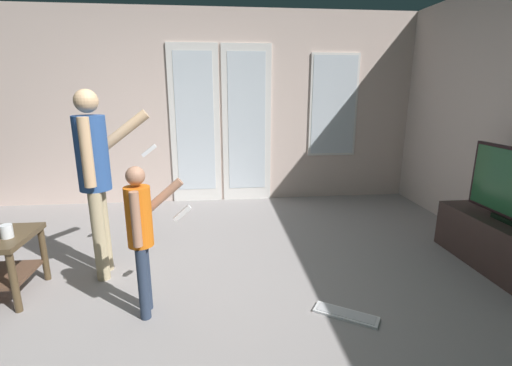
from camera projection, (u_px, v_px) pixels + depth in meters
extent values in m
cube|color=gray|center=(165.00, 305.00, 2.63)|extent=(6.36, 5.25, 0.02)
cube|color=beige|center=(186.00, 109.00, 4.80)|extent=(6.36, 0.06, 2.54)
cube|color=white|center=(195.00, 127.00, 4.83)|extent=(0.67, 0.02, 2.14)
cube|color=silver|center=(195.00, 123.00, 4.80)|extent=(0.51, 0.01, 1.84)
cube|color=white|center=(247.00, 126.00, 4.90)|extent=(0.67, 0.02, 2.14)
cube|color=silver|center=(247.00, 123.00, 4.87)|extent=(0.51, 0.01, 1.84)
cube|color=white|center=(334.00, 106.00, 4.96)|extent=(0.67, 0.02, 1.39)
cube|color=silver|center=(334.00, 106.00, 4.94)|extent=(0.61, 0.01, 1.33)
cylinder|color=brown|center=(14.00, 283.00, 2.48)|extent=(0.05, 0.05, 0.45)
cylinder|color=brown|center=(44.00, 254.00, 2.91)|extent=(0.05, 0.05, 0.45)
cube|color=#352622|center=(505.00, 248.00, 3.04)|extent=(0.42, 1.32, 0.44)
cube|color=black|center=(510.00, 221.00, 2.98)|extent=(0.08, 0.35, 0.04)
cylinder|color=tan|center=(99.00, 237.00, 2.88)|extent=(0.10, 0.10, 0.75)
cylinder|color=tan|center=(103.00, 229.00, 3.04)|extent=(0.10, 0.10, 0.75)
cylinder|color=#2C5092|center=(92.00, 153.00, 2.79)|extent=(0.24, 0.24, 0.58)
sphere|color=#DEB284|center=(86.00, 101.00, 2.69)|extent=(0.18, 0.18, 0.18)
cylinder|color=#DEB284|center=(87.00, 153.00, 2.63)|extent=(0.08, 0.08, 0.52)
cylinder|color=#DEB284|center=(122.00, 133.00, 2.96)|extent=(0.47, 0.13, 0.38)
cube|color=white|center=(149.00, 151.00, 3.04)|extent=(0.13, 0.05, 0.11)
cylinder|color=#2C384F|center=(143.00, 284.00, 2.40)|extent=(0.07, 0.07, 0.52)
cylinder|color=#2C384F|center=(145.00, 276.00, 2.51)|extent=(0.07, 0.07, 0.52)
cylinder|color=orange|center=(139.00, 217.00, 2.34)|extent=(0.17, 0.17, 0.40)
sphere|color=tan|center=(135.00, 176.00, 2.27)|extent=(0.12, 0.12, 0.12)
cylinder|color=tan|center=(136.00, 219.00, 2.22)|extent=(0.06, 0.06, 0.36)
cylinder|color=tan|center=(161.00, 198.00, 2.45)|extent=(0.31, 0.08, 0.28)
cube|color=white|center=(182.00, 213.00, 2.50)|extent=(0.13, 0.05, 0.11)
cube|color=white|center=(346.00, 315.00, 2.48)|extent=(0.44, 0.35, 0.02)
cube|color=silver|center=(346.00, 313.00, 2.48)|extent=(0.39, 0.30, 0.00)
cylinder|color=white|center=(7.00, 231.00, 2.56)|extent=(0.08, 0.08, 0.10)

